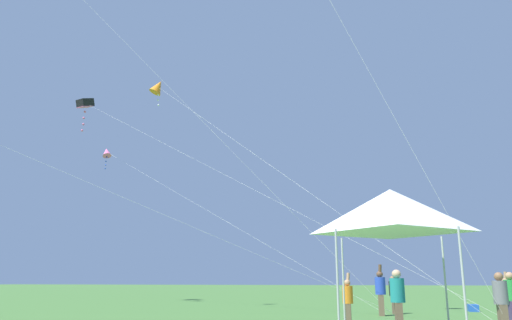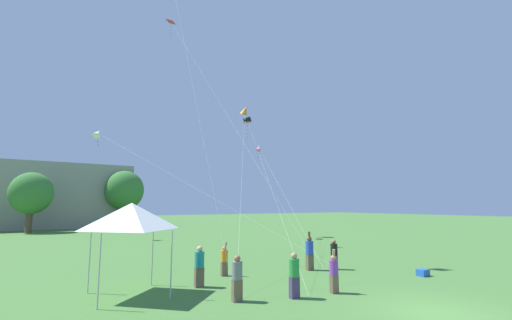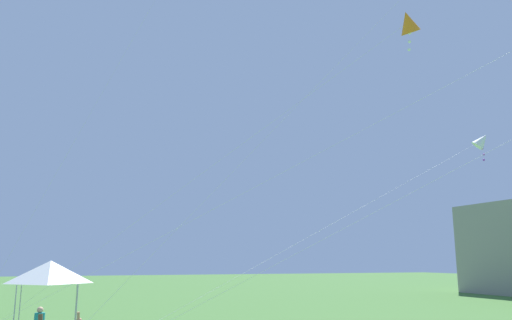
{
  "view_description": "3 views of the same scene",
  "coord_description": "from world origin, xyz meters",
  "views": [
    {
      "loc": [
        -20.77,
        8.52,
        1.49
      ],
      "look_at": [
        3.68,
        13.92,
        7.48
      ],
      "focal_mm": 35.0,
      "sensor_mm": 36.0,
      "label": 1
    },
    {
      "loc": [
        -11.48,
        -6.72,
        3.58
      ],
      "look_at": [
        4.38,
        18.1,
        7.44
      ],
      "focal_mm": 24.0,
      "sensor_mm": 36.0,
      "label": 2
    },
    {
      "loc": [
        18.25,
        8.75,
        3.68
      ],
      "look_at": [
        3.05,
        14.33,
        6.93
      ],
      "focal_mm": 35.0,
      "sensor_mm": 36.0,
      "label": 3
    }
  ],
  "objects": [
    {
      "name": "festival_tent",
      "position": [
        -8.17,
        7.91,
        3.11
      ],
      "size": [
        2.87,
        2.87,
        3.65
      ],
      "color": "#B7B7BC",
      "rests_on": "ground"
    },
    {
      "name": "kite_orange_diamond_2",
      "position": [
        4.25,
        19.81,
        12.22
      ],
      "size": [
        9.81,
        15.69,
        12.77
      ],
      "color": "silver",
      "rests_on": "ground"
    },
    {
      "name": "kite_white_diamond_4",
      "position": [
        -6.3,
        33.4,
        11.29
      ],
      "size": [
        10.1,
        26.62,
        12.06
      ],
      "color": "silver",
      "rests_on": "ground"
    }
  ]
}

